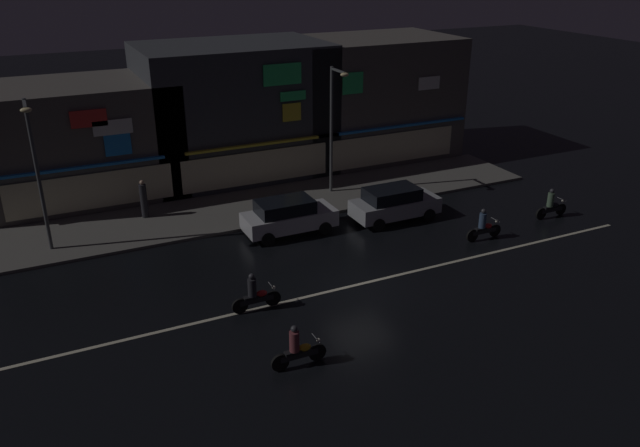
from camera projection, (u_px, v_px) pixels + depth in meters
ground_plane at (361, 284)px, 25.27m from camera, size 140.00×140.00×0.00m
lane_divider_stripe at (361, 284)px, 25.27m from camera, size 27.36×0.16×0.01m
sidewalk_far at (274, 204)px, 33.03m from camera, size 28.80×4.94×0.14m
storefront_left_block at (235, 110)px, 36.45m from camera, size 10.37×6.98×7.47m
storefront_center_block at (367, 98)px, 39.76m from camera, size 10.48×6.72×7.34m
storefront_right_block at (79, 141)px, 33.13m from camera, size 9.96×6.50×6.04m
streetlamp_west at (36, 164)px, 26.17m from camera, size 0.44×1.64×6.65m
streetlamp_mid at (333, 120)px, 32.78m from camera, size 0.44×1.64×6.68m
pedestrian_on_sidewalk at (144, 200)px, 30.88m from camera, size 0.34×0.34×1.90m
parked_car_near_kerb at (288, 216)px, 29.46m from camera, size 4.30×1.98×1.67m
parked_car_trailing at (394, 203)px, 30.93m from camera, size 4.30×1.98×1.67m
motorcycle_lead at (297, 349)px, 20.09m from camera, size 1.90×0.60×1.52m
motorcycle_following at (255, 295)px, 23.24m from camera, size 1.90×0.60×1.52m
motorcycle_opposite_lane at (484, 227)px, 28.92m from camera, size 1.90×0.60×1.52m
motorcycle_trailing_far at (551, 205)px, 31.29m from camera, size 1.90×0.60×1.52m
traffic_cone at (263, 229)px, 29.58m from camera, size 0.36×0.36×0.55m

